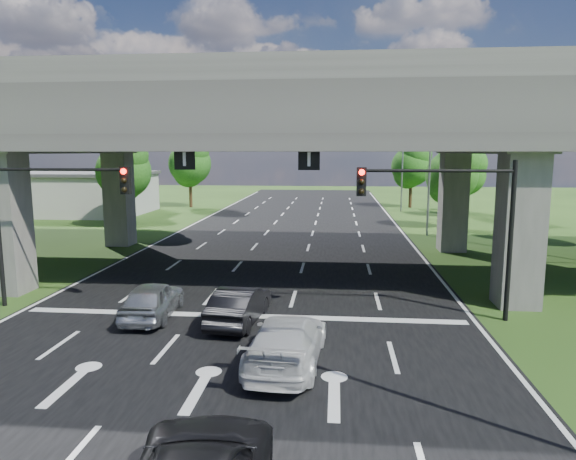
% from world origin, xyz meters
% --- Properties ---
extents(ground, '(160.00, 160.00, 0.00)m').
position_xyz_m(ground, '(0.00, 0.00, 0.00)').
color(ground, '#233E14').
rests_on(ground, ground).
extents(road, '(18.00, 120.00, 0.03)m').
position_xyz_m(road, '(0.00, 10.00, 0.01)').
color(road, black).
rests_on(road, ground).
extents(overpass, '(80.00, 15.00, 10.00)m').
position_xyz_m(overpass, '(0.00, 12.00, 7.92)').
color(overpass, '#33312F').
rests_on(overpass, ground).
extents(warehouse, '(20.00, 10.00, 4.00)m').
position_xyz_m(warehouse, '(-26.00, 35.00, 2.00)').
color(warehouse, '#9E9E99').
rests_on(warehouse, ground).
extents(signal_right, '(5.76, 0.54, 6.00)m').
position_xyz_m(signal_right, '(7.82, 3.94, 4.19)').
color(signal_right, black).
rests_on(signal_right, ground).
extents(signal_left, '(5.76, 0.54, 6.00)m').
position_xyz_m(signal_left, '(-7.82, 3.94, 4.19)').
color(signal_left, black).
rests_on(signal_left, ground).
extents(streetlight_far, '(3.38, 0.25, 10.00)m').
position_xyz_m(streetlight_far, '(10.10, 24.00, 5.85)').
color(streetlight_far, gray).
rests_on(streetlight_far, ground).
extents(streetlight_beyond, '(3.38, 0.25, 10.00)m').
position_xyz_m(streetlight_beyond, '(10.10, 40.00, 5.85)').
color(streetlight_beyond, gray).
rests_on(streetlight_beyond, ground).
extents(tree_left_near, '(4.50, 4.50, 7.80)m').
position_xyz_m(tree_left_near, '(-13.95, 26.00, 4.82)').
color(tree_left_near, black).
rests_on(tree_left_near, ground).
extents(tree_left_mid, '(3.91, 3.90, 6.76)m').
position_xyz_m(tree_left_mid, '(-16.95, 34.00, 4.17)').
color(tree_left_mid, black).
rests_on(tree_left_mid, ground).
extents(tree_left_far, '(4.80, 4.80, 8.32)m').
position_xyz_m(tree_left_far, '(-12.95, 42.00, 5.14)').
color(tree_left_far, black).
rests_on(tree_left_far, ground).
extents(tree_right_near, '(4.20, 4.20, 7.28)m').
position_xyz_m(tree_right_near, '(13.05, 28.00, 4.50)').
color(tree_right_near, black).
rests_on(tree_right_near, ground).
extents(tree_right_mid, '(3.91, 3.90, 6.76)m').
position_xyz_m(tree_right_mid, '(16.05, 36.00, 4.17)').
color(tree_right_mid, black).
rests_on(tree_right_mid, ground).
extents(tree_right_far, '(4.50, 4.50, 7.80)m').
position_xyz_m(tree_right_far, '(12.05, 44.00, 4.82)').
color(tree_right_far, black).
rests_on(tree_right_far, ground).
extents(car_silver, '(1.87, 4.18, 1.40)m').
position_xyz_m(car_silver, '(-3.31, 3.00, 0.73)').
color(car_silver, '#B4B8BC').
rests_on(car_silver, road).
extents(car_dark, '(1.86, 4.26, 1.36)m').
position_xyz_m(car_dark, '(0.09, 2.71, 0.71)').
color(car_dark, black).
rests_on(car_dark, road).
extents(car_white, '(2.36, 5.12, 1.45)m').
position_xyz_m(car_white, '(2.19, -0.86, 0.75)').
color(car_white, silver).
rests_on(car_white, road).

